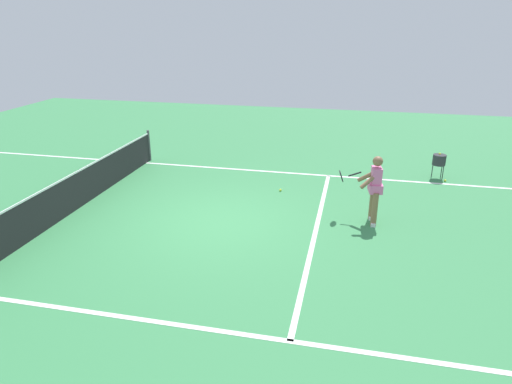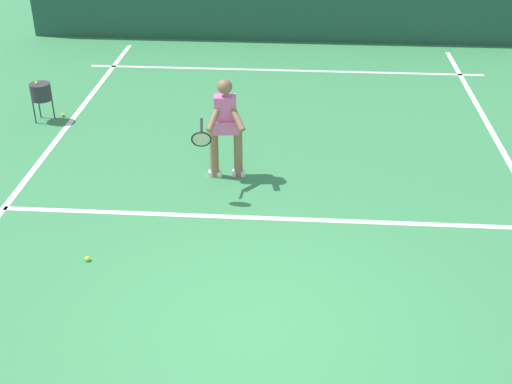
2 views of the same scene
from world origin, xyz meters
name	(u,v)px [view 1 (image 1 of 2)]	position (x,y,z in m)	size (l,w,h in m)	color
ground_plane	(218,221)	(0.00, 0.00, 0.00)	(27.97, 27.97, 0.00)	#38844C
service_line_marking	(316,230)	(0.00, -2.22, 0.00)	(7.45, 0.10, 0.01)	white
sideline_left_marking	(146,320)	(-3.72, 0.00, 0.00)	(0.10, 19.51, 0.01)	white
sideline_right_marking	(254,170)	(3.72, 0.00, 0.00)	(0.10, 19.51, 0.01)	white
court_net	(77,190)	(0.00, 3.51, 0.46)	(8.13, 0.08, 0.98)	#4C4C51
tennis_player	(374,187)	(0.71, -3.39, 0.85)	(0.73, 1.00, 1.55)	#8C6647
tennis_ball_near	(445,180)	(3.94, -5.46, 0.03)	(0.07, 0.07, 0.07)	#D1E533
tennis_ball_mid	(280,190)	(2.18, -1.07, 0.03)	(0.07, 0.07, 0.07)	#D1E533
ball_hopper	(439,160)	(4.20, -5.27, 0.55)	(0.36, 0.36, 0.74)	#333338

